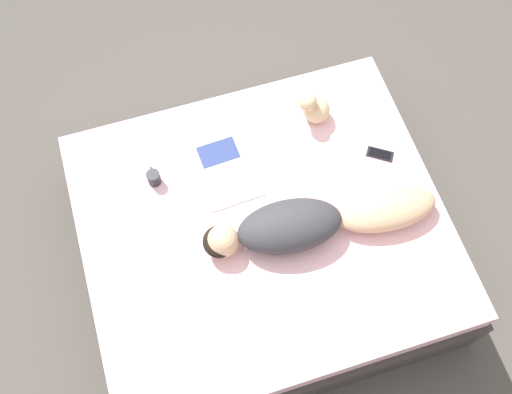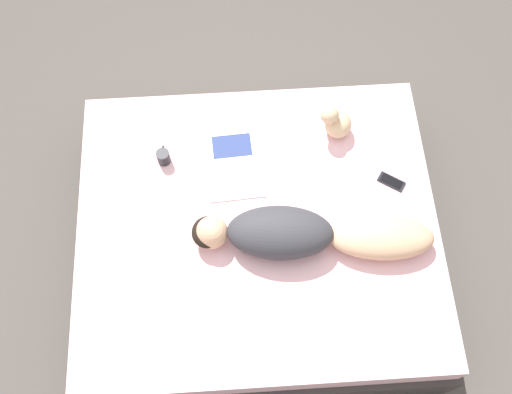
% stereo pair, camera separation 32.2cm
% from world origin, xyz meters
% --- Properties ---
extents(ground_plane, '(12.00, 12.00, 0.00)m').
position_xyz_m(ground_plane, '(0.00, 0.00, 0.00)').
color(ground_plane, '#4C4742').
extents(bed, '(1.76, 2.00, 0.55)m').
position_xyz_m(bed, '(0.00, 0.00, 0.27)').
color(bed, '#383333').
rests_on(bed, ground_plane).
extents(person, '(0.36, 1.27, 0.21)m').
position_xyz_m(person, '(-0.12, -0.23, 0.65)').
color(person, tan).
rests_on(person, bed).
extents(open_magazine, '(0.47, 0.34, 0.01)m').
position_xyz_m(open_magazine, '(0.37, 0.11, 0.56)').
color(open_magazine, white).
rests_on(open_magazine, bed).
extents(coffee_mug, '(0.11, 0.07, 0.09)m').
position_xyz_m(coffee_mug, '(0.41, 0.50, 0.60)').
color(coffee_mug, '#232328').
rests_on(coffee_mug, bed).
extents(cell_phone, '(0.14, 0.16, 0.01)m').
position_xyz_m(cell_phone, '(0.20, -0.76, 0.56)').
color(cell_phone, black).
rests_on(cell_phone, bed).
extents(plush_toy, '(0.17, 0.19, 0.23)m').
position_xyz_m(plush_toy, '(0.55, -0.48, 0.65)').
color(plush_toy, '#D1B289').
rests_on(plush_toy, bed).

